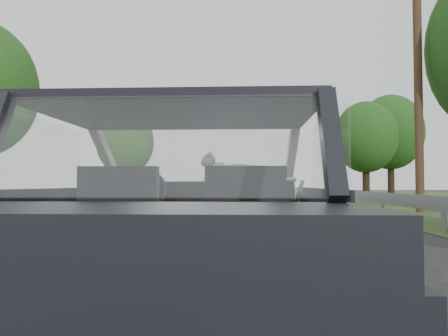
# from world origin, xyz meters

# --- Properties ---
(ground) EXTENTS (140.00, 140.00, 0.00)m
(ground) POSITION_xyz_m (0.00, 0.00, 0.00)
(ground) COLOR #393939
(ground) RESTS_ON ground
(subject_car) EXTENTS (1.80, 4.00, 1.45)m
(subject_car) POSITION_xyz_m (0.00, 0.00, 0.72)
(subject_car) COLOR black
(subject_car) RESTS_ON ground
(dashboard) EXTENTS (1.58, 0.45, 0.30)m
(dashboard) POSITION_xyz_m (0.00, 0.62, 0.85)
(dashboard) COLOR black
(dashboard) RESTS_ON subject_car
(driver_seat) EXTENTS (0.50, 0.72, 0.42)m
(driver_seat) POSITION_xyz_m (-0.40, -0.29, 0.88)
(driver_seat) COLOR black
(driver_seat) RESTS_ON subject_car
(passenger_seat) EXTENTS (0.50, 0.72, 0.42)m
(passenger_seat) POSITION_xyz_m (0.40, -0.29, 0.88)
(passenger_seat) COLOR black
(passenger_seat) RESTS_ON subject_car
(steering_wheel) EXTENTS (0.36, 0.36, 0.04)m
(steering_wheel) POSITION_xyz_m (-0.40, 0.33, 0.92)
(steering_wheel) COLOR black
(steering_wheel) RESTS_ON dashboard
(cat) EXTENTS (0.61, 0.27, 0.26)m
(cat) POSITION_xyz_m (0.34, 0.62, 1.09)
(cat) COLOR slate
(cat) RESTS_ON dashboard
(guardrail) EXTENTS (0.05, 90.00, 0.32)m
(guardrail) POSITION_xyz_m (4.30, 10.00, 0.58)
(guardrail) COLOR gray
(guardrail) RESTS_ON ground
(other_car) EXTENTS (2.55, 4.99, 1.57)m
(other_car) POSITION_xyz_m (-0.71, 18.08, 0.78)
(other_car) COLOR silver
(other_car) RESTS_ON ground
(highway_sign) EXTENTS (0.35, 0.98, 2.48)m
(highway_sign) POSITION_xyz_m (5.77, 22.29, 1.24)
(highway_sign) COLOR #0C5621
(highway_sign) RESTS_ON ground
(utility_pole) EXTENTS (0.38, 0.38, 8.96)m
(utility_pole) POSITION_xyz_m (6.43, 12.37, 4.48)
(utility_pole) COLOR #55331E
(utility_pole) RESTS_ON ground
(tree_2) EXTENTS (4.89, 4.89, 6.45)m
(tree_2) POSITION_xyz_m (8.59, 27.12, 3.23)
(tree_2) COLOR #1D4616
(tree_2) RESTS_ON ground
(tree_3) EXTENTS (5.77, 5.77, 7.87)m
(tree_3) POSITION_xyz_m (11.90, 32.15, 3.94)
(tree_3) COLOR #1D4616
(tree_3) RESTS_ON ground
(tree_6) EXTENTS (4.47, 4.47, 5.96)m
(tree_6) POSITION_xyz_m (-7.92, 26.43, 2.98)
(tree_6) COLOR #1D4616
(tree_6) RESTS_ON ground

